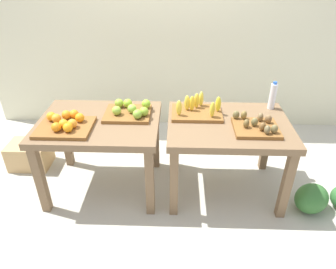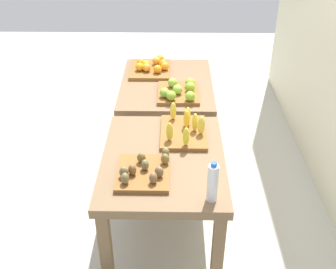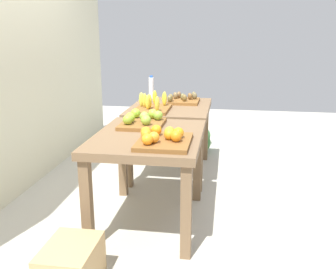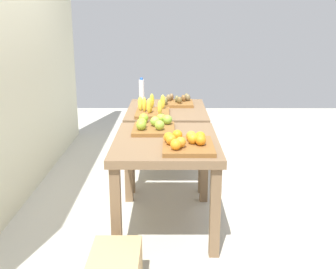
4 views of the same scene
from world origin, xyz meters
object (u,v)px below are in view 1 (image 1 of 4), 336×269
at_px(display_table_left, 100,131).
at_px(kiwi_bin, 256,126).
at_px(display_table_right, 228,133).
at_px(apple_bin, 130,111).
at_px(water_bottle, 273,96).
at_px(orange_bin, 65,124).
at_px(cardboard_produce_box, 30,155).
at_px(watermelon_pile, 327,199).
at_px(banana_crate, 197,110).

height_order(display_table_left, kiwi_bin, kiwi_bin).
xyz_separation_m(display_table_left, display_table_right, (1.12, 0.00, 0.00)).
height_order(display_table_left, apple_bin, apple_bin).
height_order(display_table_left, water_bottle, water_bottle).
relative_size(kiwi_bin, water_bottle, 1.38).
relative_size(orange_bin, kiwi_bin, 1.22).
distance_m(apple_bin, cardboard_produce_box, 1.30).
xyz_separation_m(orange_bin, apple_bin, (0.49, 0.25, 0.00)).
bearing_deg(cardboard_produce_box, apple_bin, -9.85).
bearing_deg(kiwi_bin, display_table_right, 150.95).
bearing_deg(watermelon_pile, orange_bin, 177.12).
bearing_deg(watermelon_pile, kiwi_bin, 167.68).
bearing_deg(display_table_right, orange_bin, -173.82).
xyz_separation_m(display_table_right, banana_crate, (-0.27, 0.14, 0.15)).
distance_m(display_table_right, watermelon_pile, 1.04).
relative_size(display_table_right, orange_bin, 2.36).
distance_m(banana_crate, water_bottle, 0.70).
height_order(apple_bin, banana_crate, banana_crate).
bearing_deg(display_table_right, apple_bin, 173.03).
relative_size(display_table_left, water_bottle, 4.00).
bearing_deg(orange_bin, watermelon_pile, -2.88).
bearing_deg(kiwi_bin, watermelon_pile, -12.32).
bearing_deg(water_bottle, banana_crate, -168.08).
xyz_separation_m(banana_crate, kiwi_bin, (0.47, -0.25, -0.01)).
relative_size(display_table_right, kiwi_bin, 2.89).
distance_m(display_table_right, orange_bin, 1.37).
bearing_deg(orange_bin, apple_bin, 27.11).
distance_m(orange_bin, cardboard_produce_box, 0.99).
height_order(display_table_right, orange_bin, orange_bin).
bearing_deg(display_table_right, water_bottle, 34.27).
bearing_deg(display_table_left, display_table_right, 0.00).
xyz_separation_m(water_bottle, watermelon_pile, (0.46, -0.54, -0.72)).
height_order(apple_bin, cardboard_produce_box, apple_bin).
relative_size(banana_crate, watermelon_pile, 0.62).
relative_size(orange_bin, water_bottle, 1.69).
bearing_deg(banana_crate, apple_bin, -176.78).
height_order(orange_bin, watermelon_pile, orange_bin).
bearing_deg(watermelon_pile, display_table_left, 172.61).
xyz_separation_m(display_table_right, watermelon_pile, (0.88, -0.26, -0.49)).
bearing_deg(display_table_left, watermelon_pile, -7.39).
distance_m(display_table_right, apple_bin, 0.88).
bearing_deg(apple_bin, cardboard_produce_box, 170.15).
bearing_deg(orange_bin, kiwi_bin, 1.32).
relative_size(display_table_right, apple_bin, 2.57).
bearing_deg(orange_bin, display_table_left, 31.89).
bearing_deg(apple_bin, kiwi_bin, -11.52).
distance_m(banana_crate, cardboard_produce_box, 1.83).
bearing_deg(display_table_right, banana_crate, 152.60).
height_order(apple_bin, water_bottle, water_bottle).
height_order(display_table_left, cardboard_produce_box, display_table_left).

